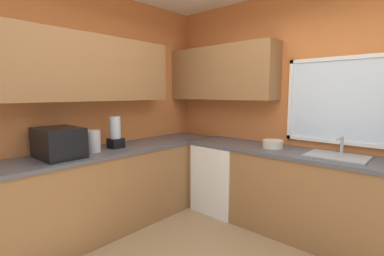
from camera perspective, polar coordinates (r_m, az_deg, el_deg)
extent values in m
cube|color=#D17238|center=(3.47, 21.83, 3.78)|extent=(3.77, 0.06, 2.71)
cube|color=#D17238|center=(3.38, -22.86, 3.65)|extent=(0.06, 3.70, 2.71)
cube|color=silver|center=(3.29, 29.72, 4.90)|extent=(1.18, 0.02, 0.84)
cube|color=white|center=(3.30, 30.17, 12.55)|extent=(1.26, 0.04, 0.04)
cube|color=white|center=(3.32, 29.21, -2.70)|extent=(1.26, 0.04, 0.04)
cube|color=white|center=(3.46, 19.78, 5.49)|extent=(0.04, 0.04, 0.92)
cube|color=olive|center=(3.13, -25.13, 11.43)|extent=(0.32, 2.50, 0.70)
cube|color=olive|center=(3.80, 5.99, 11.20)|extent=(1.57, 0.32, 0.70)
cube|color=olive|center=(3.26, -19.44, -12.88)|extent=(0.62, 3.28, 0.87)
cube|color=#4C4C51|center=(3.13, -19.79, -4.99)|extent=(0.65, 3.31, 0.04)
cube|color=olive|center=(3.26, 22.46, -12.99)|extent=(2.83, 0.62, 0.87)
cube|color=#4C4C51|center=(3.14, 22.87, -5.11)|extent=(2.86, 0.65, 0.04)
cube|color=white|center=(3.70, 6.36, -10.10)|extent=(0.60, 0.60, 0.87)
cube|color=black|center=(2.96, -25.93, -2.74)|extent=(0.48, 0.36, 0.29)
cylinder|color=#B7B7BC|center=(3.09, -19.71, -2.59)|extent=(0.14, 0.14, 0.23)
cube|color=#9EA0A5|center=(3.06, 27.85, -5.24)|extent=(0.54, 0.40, 0.02)
cylinder|color=#B7B7BC|center=(3.19, 28.66, -3.21)|extent=(0.03, 0.03, 0.18)
cylinder|color=#B7B7BC|center=(3.08, 28.31, -1.93)|extent=(0.02, 0.20, 0.02)
cylinder|color=beige|center=(3.27, 16.42, -3.19)|extent=(0.23, 0.23, 0.09)
cube|color=black|center=(3.25, -15.52, -3.03)|extent=(0.15, 0.15, 0.11)
cylinder|color=#B2BCC6|center=(3.23, -15.63, 0.12)|extent=(0.12, 0.12, 0.25)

